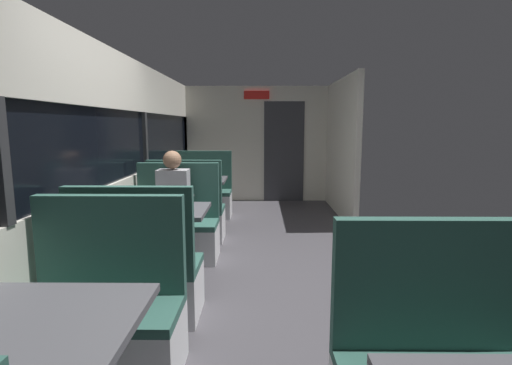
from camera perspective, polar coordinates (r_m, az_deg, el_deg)
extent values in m
cube|color=#423F44|center=(3.92, -0.43, -14.75)|extent=(3.30, 9.20, 0.02)
cube|color=beige|center=(4.04, -21.63, -7.32)|extent=(0.08, 8.40, 0.95)
cube|color=beige|center=(3.93, -22.88, 14.63)|extent=(0.08, 8.40, 0.60)
cube|color=black|center=(3.91, -22.45, 4.77)|extent=(0.03, 8.40, 0.75)
cube|color=#2D2D30|center=(2.67, -33.57, 2.52)|extent=(0.06, 0.08, 0.75)
cube|color=#2D2D30|center=(5.22, -16.16, 5.86)|extent=(0.06, 0.08, 0.75)
cube|color=#2D2D30|center=(7.94, -10.36, 6.86)|extent=(0.06, 0.08, 0.75)
cube|color=beige|center=(7.81, 0.09, 5.69)|extent=(2.90, 0.08, 2.30)
cube|color=#333338|center=(7.78, 4.16, 4.55)|extent=(0.80, 0.04, 2.00)
cube|color=red|center=(7.76, 0.09, 12.84)|extent=(0.50, 0.03, 0.16)
cube|color=beige|center=(6.75, 12.46, 5.04)|extent=(0.08, 2.40, 2.30)
cube|color=#4C4C51|center=(1.96, -30.22, -17.31)|extent=(0.90, 0.70, 0.04)
cube|color=silver|center=(2.72, -21.74, -21.66)|extent=(0.95, 0.50, 0.39)
cube|color=#2D564C|center=(2.62, -22.02, -17.39)|extent=(0.95, 0.50, 0.06)
cube|color=#2D564C|center=(2.67, -20.72, -8.62)|extent=(0.95, 0.08, 0.65)
cylinder|color=#9E9EA3|center=(3.91, -13.87, -9.44)|extent=(0.10, 0.10, 0.70)
cube|color=#4C4C51|center=(3.81, -14.07, -4.13)|extent=(0.90, 0.70, 0.04)
cube|color=silver|center=(3.37, -16.65, -15.35)|extent=(0.95, 0.50, 0.39)
cube|color=#2D564C|center=(3.28, -16.82, -11.76)|extent=(0.95, 0.50, 0.06)
cube|color=#2D564C|center=(2.99, -18.31, -6.71)|extent=(0.95, 0.08, 0.65)
cube|color=silver|center=(4.56, -11.73, -8.77)|extent=(0.95, 0.50, 0.39)
cube|color=#2D564C|center=(4.50, -11.82, -6.03)|extent=(0.95, 0.50, 0.06)
cube|color=#2D564C|center=(4.63, -11.40, -1.12)|extent=(0.95, 0.08, 0.65)
cylinder|color=#9E9EA3|center=(5.88, -8.84, -3.22)|extent=(0.10, 0.10, 0.70)
cube|color=#4C4C51|center=(5.82, -8.93, 0.35)|extent=(0.90, 0.70, 0.04)
cube|color=silver|center=(5.29, -9.97, -6.31)|extent=(0.95, 0.50, 0.39)
cube|color=#2D564C|center=(5.23, -10.03, -3.93)|extent=(0.95, 0.50, 0.06)
cube|color=#2D564C|center=(4.97, -10.58, -0.45)|extent=(0.95, 0.08, 0.65)
cube|color=silver|center=(6.55, -7.88, -3.37)|extent=(0.95, 0.50, 0.39)
cube|color=#2D564C|center=(6.51, -7.92, -1.43)|extent=(0.95, 0.50, 0.06)
cube|color=#2D564C|center=(6.67, -7.72, 1.89)|extent=(0.95, 0.08, 0.65)
cube|color=#2D564C|center=(2.10, 24.50, -13.53)|extent=(0.95, 0.08, 0.65)
cube|color=#26262D|center=(4.55, -11.74, -8.41)|extent=(0.30, 0.36, 0.45)
cube|color=#99999E|center=(4.38, -12.09, -2.01)|extent=(0.34, 0.22, 0.60)
sphere|color=#8C664C|center=(4.31, -12.32, 3.31)|extent=(0.20, 0.20, 0.20)
cylinder|color=#99999E|center=(4.26, -15.25, -2.16)|extent=(0.07, 0.28, 0.07)
cylinder|color=#99999E|center=(4.17, -9.95, -2.22)|extent=(0.07, 0.28, 0.07)
cylinder|color=#B23333|center=(5.99, -10.82, 1.17)|extent=(0.07, 0.07, 0.09)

